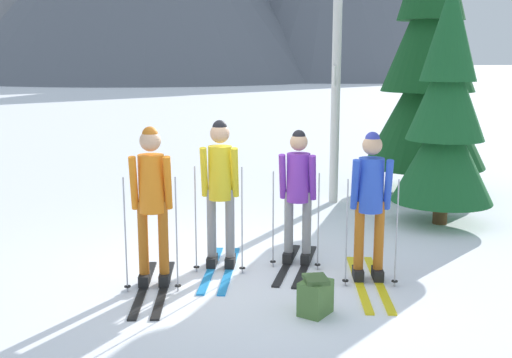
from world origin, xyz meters
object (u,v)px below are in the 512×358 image
skier_in_yellow (220,185)px  birch_tree_tall (336,99)px  backpack_on_snow_front (315,296)px  skier_in_blue (370,199)px  pine_tree_near (446,115)px  pine_tree_mid (429,61)px  skier_in_orange (152,200)px  skier_in_purple (298,190)px

skier_in_yellow → birch_tree_tall: birch_tree_tall is taller
birch_tree_tall → backpack_on_snow_front: size_ratio=8.94×
skier_in_yellow → skier_in_blue: bearing=-23.2°
pine_tree_near → birch_tree_tall: 2.05m
pine_tree_mid → birch_tree_tall: bearing=-164.1°
pine_tree_mid → backpack_on_snow_front: (-3.31, -5.25, -2.24)m
skier_in_orange → skier_in_yellow: 0.95m
skier_in_blue → backpack_on_snow_front: (-0.81, -0.85, -0.76)m
skier_in_blue → pine_tree_mid: (2.49, 4.39, 1.48)m
skier_in_purple → skier_in_yellow: bearing=-178.5°
skier_in_orange → birch_tree_tall: birch_tree_tall is taller
skier_in_yellow → skier_in_orange: bearing=-146.3°
pine_tree_mid → backpack_on_snow_front: size_ratio=13.32×
skier_in_orange → pine_tree_mid: (4.88, 4.23, 1.45)m
pine_tree_mid → pine_tree_near: bearing=-106.1°
skier_in_yellow → backpack_on_snow_front: 1.91m
skier_in_purple → backpack_on_snow_front: size_ratio=4.13×
skier_in_purple → skier_in_blue: (0.66, -0.71, 0.03)m
skier_in_blue → birch_tree_tall: bearing=80.5°
skier_in_orange → backpack_on_snow_front: 2.03m
skier_in_orange → birch_tree_tall: (3.03, 3.71, 0.82)m
birch_tree_tall → pine_tree_mid: bearing=15.9°
skier_in_yellow → pine_tree_mid: size_ratio=0.33×
skier_in_orange → birch_tree_tall: size_ratio=0.50×
pine_tree_near → pine_tree_mid: (0.63, 2.16, 0.77)m
skier_in_yellow → backpack_on_snow_front: skier_in_yellow is taller
pine_tree_near → backpack_on_snow_front: 4.34m
skier_in_purple → skier_in_blue: size_ratio=0.91×
skier_in_purple → backpack_on_snow_front: 1.73m
skier_in_yellow → pine_tree_near: 3.85m
skier_in_blue → pine_tree_near: (1.87, 2.23, 0.71)m
skier_in_purple → backpack_on_snow_front: bearing=-95.6°
skier_in_orange → pine_tree_near: pine_tree_near is taller
skier_in_blue → backpack_on_snow_front: skier_in_blue is taller
pine_tree_mid → backpack_on_snow_front: bearing=-122.2°
skier_in_purple → pine_tree_near: pine_tree_near is taller
backpack_on_snow_front → birch_tree_tall: bearing=72.8°
pine_tree_near → birch_tree_tall: pine_tree_near is taller
skier_in_blue → skier_in_purple: bearing=132.9°
skier_in_blue → pine_tree_near: size_ratio=0.50×
skier_in_purple → skier_in_orange: bearing=-162.3°
skier_in_purple → birch_tree_tall: size_ratio=0.46×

